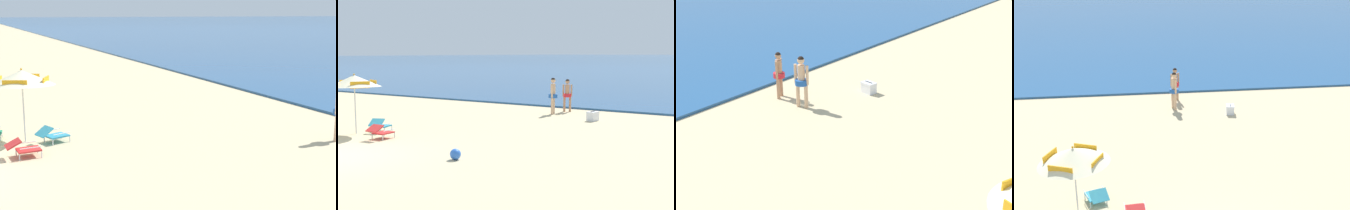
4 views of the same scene
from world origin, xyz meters
The scene contains 3 objects.
beach_umbrella_striped_main centered at (-2.41, 2.84, 1.92)m, with size 2.58×2.57×2.20m.
lounge_chair_under_umbrella centered at (-1.93, 3.56, 0.27)m, with size 0.81×1.02×0.52m.
lounge_chair_facing_sea centered at (-0.85, 2.60, 0.27)m, with size 0.62×0.92×0.52m.
Camera 1 is at (11.42, 1.34, 3.76)m, focal length 49.48 mm.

